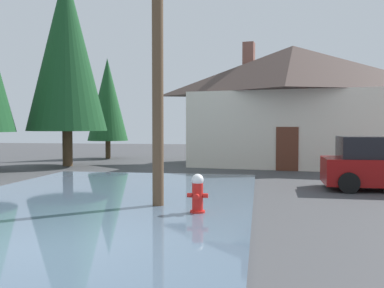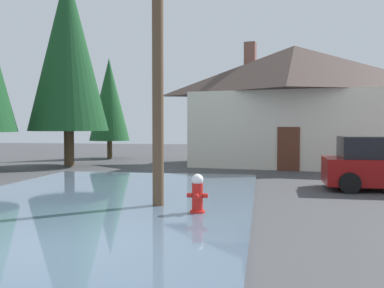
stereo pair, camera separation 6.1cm
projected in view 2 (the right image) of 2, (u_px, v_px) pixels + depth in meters
ground_plane at (43, 252)px, 7.02m from camera, size 80.00×80.00×0.10m
flood_puddle at (94, 203)px, 11.08m from camera, size 8.27×13.52×0.07m
fire_hydrant at (197, 195)px, 9.64m from camera, size 0.48×0.41×0.96m
utility_pole at (158, 10)px, 10.32m from camera, size 1.60×0.28×9.38m
house at (294, 104)px, 21.57m from camera, size 11.25×7.20×6.61m
pine_tree_mid_left at (68, 50)px, 21.33m from camera, size 4.00×4.00×9.99m
pine_tree_short_left at (109, 100)px, 26.47m from camera, size 2.51×2.51×6.27m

